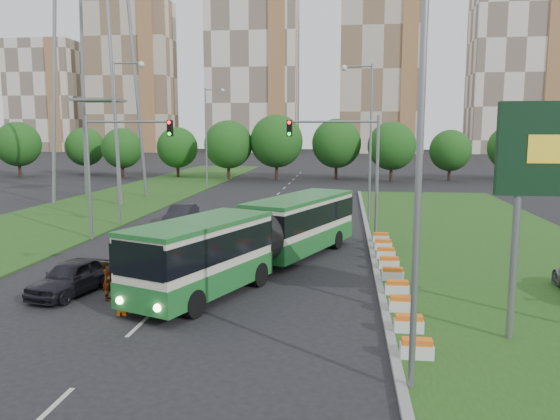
# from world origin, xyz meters

# --- Properties ---
(ground) EXTENTS (360.00, 360.00, 0.00)m
(ground) POSITION_xyz_m (0.00, 0.00, 0.00)
(ground) COLOR black
(ground) RESTS_ON ground
(grass_median) EXTENTS (14.00, 60.00, 0.15)m
(grass_median) POSITION_xyz_m (13.00, 8.00, 0.07)
(grass_median) COLOR #224B15
(grass_median) RESTS_ON ground
(median_kerb) EXTENTS (0.30, 60.00, 0.18)m
(median_kerb) POSITION_xyz_m (6.05, 8.00, 0.09)
(median_kerb) COLOR gray
(median_kerb) RESTS_ON ground
(left_verge) EXTENTS (12.00, 110.00, 0.10)m
(left_verge) POSITION_xyz_m (-18.00, 25.00, 0.05)
(left_verge) COLOR #224B15
(left_verge) RESTS_ON ground
(lane_markings) EXTENTS (0.20, 100.00, 0.01)m
(lane_markings) POSITION_xyz_m (-3.00, 20.00, 0.00)
(lane_markings) COLOR #ACACA5
(lane_markings) RESTS_ON ground
(flower_planters) EXTENTS (1.10, 18.10, 0.60)m
(flower_planters) POSITION_xyz_m (6.70, 0.80, 0.45)
(flower_planters) COLOR silver
(flower_planters) RESTS_ON grass_median
(traffic_mast_median) EXTENTS (5.76, 0.32, 8.00)m
(traffic_mast_median) POSITION_xyz_m (4.78, 10.00, 5.35)
(traffic_mast_median) COLOR gray
(traffic_mast_median) RESTS_ON ground
(traffic_mast_left) EXTENTS (5.76, 0.32, 8.00)m
(traffic_mast_left) POSITION_xyz_m (-10.38, 9.00, 5.35)
(traffic_mast_left) COLOR gray
(traffic_mast_left) RESTS_ON ground
(street_lamps) EXTENTS (36.00, 60.00, 12.00)m
(street_lamps) POSITION_xyz_m (-3.00, 10.00, 6.00)
(street_lamps) COLOR gray
(street_lamps) RESTS_ON ground
(tree_line) EXTENTS (120.00, 8.00, 9.00)m
(tree_line) POSITION_xyz_m (10.00, 55.00, 4.50)
(tree_line) COLOR #194A13
(tree_line) RESTS_ON ground
(apartment_tower_west) EXTENTS (26.00, 15.00, 48.00)m
(apartment_tower_west) POSITION_xyz_m (-65.00, 150.00, 24.00)
(apartment_tower_west) COLOR #C0B29A
(apartment_tower_west) RESTS_ON ground
(apartment_tower_cwest) EXTENTS (28.00, 15.00, 52.00)m
(apartment_tower_cwest) POSITION_xyz_m (-25.00, 150.00, 26.00)
(apartment_tower_cwest) COLOR beige
(apartment_tower_cwest) RESTS_ON ground
(apartment_tower_ceast) EXTENTS (25.00, 15.00, 50.00)m
(apartment_tower_ceast) POSITION_xyz_m (15.00, 150.00, 25.00)
(apartment_tower_ceast) COLOR #C0B29A
(apartment_tower_ceast) RESTS_ON ground
(apartment_tower_east) EXTENTS (27.00, 15.00, 47.00)m
(apartment_tower_east) POSITION_xyz_m (55.00, 150.00, 23.50)
(apartment_tower_east) COLOR beige
(apartment_tower_east) RESTS_ON ground
(midrise_west) EXTENTS (22.00, 14.00, 36.00)m
(midrise_west) POSITION_xyz_m (-95.00, 150.00, 18.00)
(midrise_west) COLOR beige
(midrise_west) RESTS_ON ground
(articulated_bus) EXTENTS (2.76, 17.70, 2.91)m
(articulated_bus) POSITION_xyz_m (0.03, 2.34, 1.78)
(articulated_bus) COLOR beige
(articulated_bus) RESTS_ON ground
(car_left_near) EXTENTS (2.68, 4.72, 1.51)m
(car_left_near) POSITION_xyz_m (-7.34, -2.54, 0.76)
(car_left_near) COLOR black
(car_left_near) RESTS_ON ground
(car_left_far) EXTENTS (1.80, 4.77, 1.56)m
(car_left_far) POSITION_xyz_m (-7.71, 14.81, 0.78)
(car_left_far) COLOR black
(car_left_far) RESTS_ON ground
(pedestrian) EXTENTS (0.53, 0.68, 1.65)m
(pedestrian) POSITION_xyz_m (-5.42, -3.18, 0.82)
(pedestrian) COLOR gray
(pedestrian) RESTS_ON ground
(shopping_trolley) EXTENTS (0.36, 0.38, 0.61)m
(shopping_trolley) POSITION_xyz_m (-4.06, -4.91, 0.30)
(shopping_trolley) COLOR #E15F0B
(shopping_trolley) RESTS_ON ground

